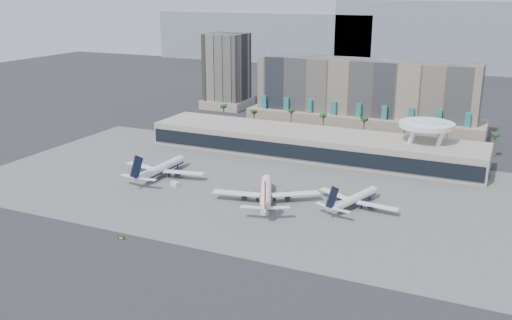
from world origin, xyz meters
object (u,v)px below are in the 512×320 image
at_px(airliner_left, 162,168).
at_px(airliner_right, 355,199).
at_px(service_vehicle_a, 175,184).
at_px(taxiway_sign, 121,238).
at_px(service_vehicle_b, 264,213).
at_px(airliner_centre, 266,193).

relative_size(airliner_left, airliner_right, 1.20).
relative_size(service_vehicle_a, taxiway_sign, 1.87).
distance_m(service_vehicle_a, service_vehicle_b, 50.51).
bearing_deg(service_vehicle_a, service_vehicle_b, 3.17).
height_order(airliner_left, taxiway_sign, airliner_left).
bearing_deg(airliner_right, service_vehicle_a, -155.66).
xyz_separation_m(airliner_centre, service_vehicle_a, (-43.54, 1.02, -2.96)).
xyz_separation_m(service_vehicle_a, taxiway_sign, (12.79, -54.09, -0.47)).
distance_m(airliner_right, taxiway_sign, 89.94).
xyz_separation_m(airliner_right, service_vehicle_b, (-28.72, -22.40, -2.45)).
bearing_deg(airliner_right, taxiway_sign, -117.81).
height_order(airliner_left, airliner_right, airliner_left).
relative_size(service_vehicle_b, taxiway_sign, 1.47).
relative_size(airliner_left, airliner_centre, 1.02).
xyz_separation_m(airliner_left, taxiway_sign, (25.37, -63.14, -3.28)).
bearing_deg(airliner_left, service_vehicle_a, -34.48).
bearing_deg(airliner_centre, service_vehicle_b, -91.29).
xyz_separation_m(airliner_left, service_vehicle_b, (61.15, -22.92, -2.97)).
height_order(airliner_left, airliner_centre, airliner_centre).
height_order(airliner_right, service_vehicle_b, airliner_right).
height_order(service_vehicle_b, taxiway_sign, service_vehicle_b).
height_order(airliner_centre, service_vehicle_a, airliner_centre).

